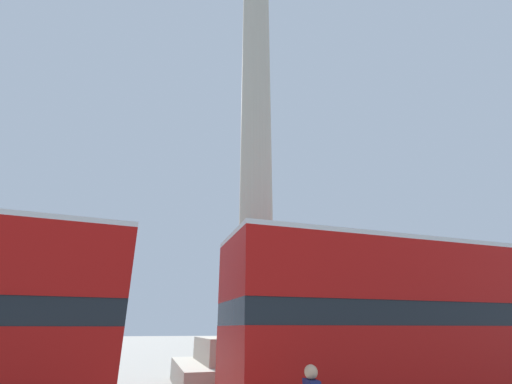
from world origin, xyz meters
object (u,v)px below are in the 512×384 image
monument_column (256,213)px  equestrian_statue (380,335)px  bus_b (431,317)px  street_lamp (262,308)px

monument_column → equestrian_statue: size_ratio=3.94×
bus_b → street_lamp: 4.87m
bus_b → street_lamp: bearing=144.6°
bus_b → equestrian_statue: bearing=60.8°
bus_b → equestrian_statue: size_ratio=1.81×
monument_column → equestrian_statue: monument_column is taller
equestrian_statue → monument_column: bearing=-164.9°
monument_column → equestrian_statue: 10.37m
street_lamp → equestrian_statue: bearing=37.6°
equestrian_statue → street_lamp: equestrian_statue is taller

